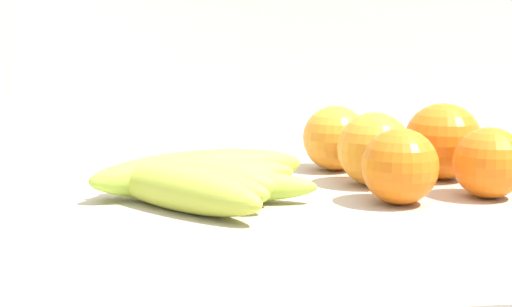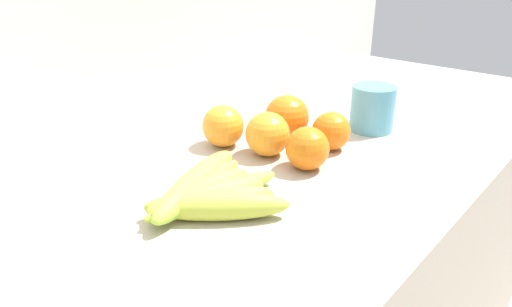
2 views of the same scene
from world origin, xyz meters
TOP-DOWN VIEW (x-y plane):
  - wall_back at (0.00, 0.37)m, footprint 2.11×0.06m
  - banana_bunch at (-0.18, -0.07)m, footprint 0.22×0.20m
  - orange_center at (0.09, -0.00)m, footprint 0.08×0.08m
  - orange_back_left at (0.10, -0.09)m, footprint 0.07×0.07m
  - orange_far_right at (0.01, -0.02)m, footprint 0.08×0.08m
  - orange_front at (0.01, -0.10)m, footprint 0.07×0.07m
  - orange_right at (-0.01, 0.06)m, footprint 0.07×0.07m

SIDE VIEW (x-z plane):
  - wall_back at x=0.00m, z-range 0.00..1.30m
  - banana_bunch at x=-0.18m, z-range 0.92..0.96m
  - orange_back_left at x=0.10m, z-range 0.92..0.99m
  - orange_front at x=0.01m, z-range 0.92..0.99m
  - orange_right at x=-0.01m, z-range 0.92..0.99m
  - orange_far_right at x=0.01m, z-range 0.92..0.99m
  - orange_center at x=0.09m, z-range 0.92..1.00m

